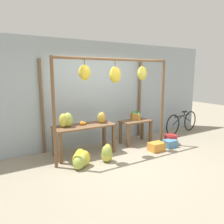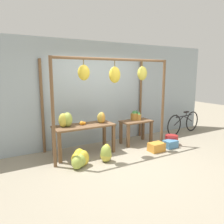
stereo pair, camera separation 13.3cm
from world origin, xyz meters
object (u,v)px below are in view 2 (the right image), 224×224
object	(u,v)px
pineapple_cluster	(136,116)
blue_bucket	(171,140)
fruit_crate_white	(156,147)
banana_pile_on_table	(66,120)
orange_pile	(82,123)
banana_pile_ground_left	(79,159)
papaya_pile	(102,118)
fruit_crate_purple	(170,144)
parked_bicycle	(184,123)
banana_pile_ground_right	(106,154)

from	to	relation	value
pineapple_cluster	blue_bucket	size ratio (longest dim) A/B	0.82
fruit_crate_white	blue_bucket	xyz separation A→B (m)	(0.72, 0.21, 0.02)
banana_pile_on_table	blue_bucket	xyz separation A→B (m)	(2.81, -0.56, -0.76)
orange_pile	banana_pile_ground_left	xyz separation A→B (m)	(-0.35, -0.67, -0.61)
blue_bucket	banana_pile_on_table	bearing A→B (deg)	168.65
orange_pile	papaya_pile	xyz separation A→B (m)	(0.51, -0.03, 0.09)
banana_pile_on_table	fruit_crate_purple	xyz separation A→B (m)	(2.60, -0.74, -0.80)
pineapple_cluster	fruit_crate_white	world-z (taller)	pineapple_cluster
papaya_pile	orange_pile	bearing A→B (deg)	177.14
fruit_crate_purple	fruit_crate_white	bearing A→B (deg)	-176.64
blue_bucket	parked_bicycle	world-z (taller)	parked_bicycle
papaya_pile	fruit_crate_purple	bearing A→B (deg)	-22.57
banana_pile_on_table	banana_pile_ground_right	distance (m)	1.22
banana_pile_on_table	fruit_crate_purple	distance (m)	2.82
banana_pile_on_table	orange_pile	bearing A→B (deg)	-1.68
banana_pile_on_table	orange_pile	xyz separation A→B (m)	(0.40, -0.01, -0.12)
banana_pile_on_table	fruit_crate_white	size ratio (longest dim) A/B	0.99
pineapple_cluster	parked_bicycle	size ratio (longest dim) A/B	0.17
pineapple_cluster	orange_pile	bearing A→B (deg)	-176.75
pineapple_cluster	banana_pile_ground_left	size ratio (longest dim) A/B	0.56
pineapple_cluster	banana_pile_ground_left	world-z (taller)	pineapple_cluster
banana_pile_on_table	banana_pile_ground_left	distance (m)	1.00
fruit_crate_white	blue_bucket	world-z (taller)	blue_bucket
banana_pile_ground_left	parked_bicycle	distance (m)	4.01
banana_pile_on_table	banana_pile_ground_left	xyz separation A→B (m)	(0.05, -0.68, -0.73)
papaya_pile	fruit_crate_white	bearing A→B (deg)	-31.84
banana_pile_ground_right	banana_pile_ground_left	bearing A→B (deg)	175.80
blue_bucket	papaya_pile	size ratio (longest dim) A/B	1.25
fruit_crate_white	orange_pile	bearing A→B (deg)	155.81
banana_pile_on_table	banana_pile_ground_right	world-z (taller)	banana_pile_on_table
pineapple_cluster	blue_bucket	xyz separation A→B (m)	(0.77, -0.65, -0.64)
pineapple_cluster	banana_pile_ground_right	size ratio (longest dim) A/B	0.71
parked_bicycle	fruit_crate_purple	distance (m)	1.63
pineapple_cluster	fruit_crate_purple	world-z (taller)	pineapple_cluster
parked_bicycle	fruit_crate_purple	world-z (taller)	parked_bicycle
fruit_crate_white	blue_bucket	distance (m)	0.75
fruit_crate_white	fruit_crate_purple	xyz separation A→B (m)	(0.51, 0.03, -0.01)
papaya_pile	banana_pile_ground_right	bearing A→B (deg)	-109.15
orange_pile	banana_pile_ground_right	xyz separation A→B (m)	(0.27, -0.71, -0.59)
banana_pile_ground_right	fruit_crate_purple	distance (m)	1.93
blue_bucket	papaya_pile	bearing A→B (deg)	164.50
banana_pile_on_table	parked_bicycle	distance (m)	4.02
parked_bicycle	papaya_pile	size ratio (longest dim) A/B	5.89
orange_pile	pineapple_cluster	bearing A→B (deg)	3.25
banana_pile_on_table	fruit_crate_white	world-z (taller)	banana_pile_on_table
parked_bicycle	blue_bucket	bearing A→B (deg)	-150.69
fruit_crate_white	parked_bicycle	distance (m)	2.09
papaya_pile	pineapple_cluster	bearing A→B (deg)	5.98
banana_pile_on_table	pineapple_cluster	xyz separation A→B (m)	(2.04, 0.08, -0.12)
banana_pile_ground_right	papaya_pile	size ratio (longest dim) A/B	1.44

